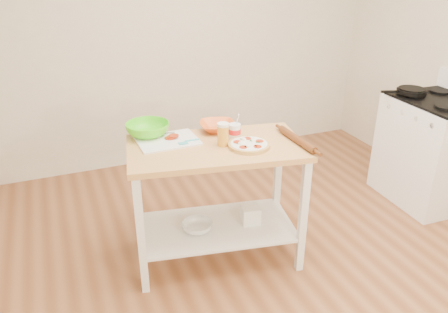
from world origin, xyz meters
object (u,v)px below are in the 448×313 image
gas_stove (432,150)px  knife (150,134)px  cutting_board (167,140)px  beer_pint (223,134)px  skillet (411,91)px  yogurt_tub (235,131)px  shelf_bin (250,214)px  pizza (249,145)px  green_bowl (148,129)px  orange_bowl (217,126)px  rolling_pin (297,140)px  spatula (188,142)px  shelf_glass_bowl (197,227)px  prep_island (217,178)px

gas_stove → knife: gas_stove is taller
cutting_board → knife: bearing=120.9°
gas_stove → beer_pint: gas_stove is taller
skillet → gas_stove: bearing=-35.6°
beer_pint → knife: bearing=140.5°
yogurt_tub → shelf_bin: size_ratio=1.38×
pizza → green_bowl: size_ratio=0.92×
gas_stove → orange_bowl: gas_stove is taller
pizza → shelf_bin: pizza is taller
knife → green_bowl: bearing=144.1°
green_bowl → rolling_pin: (0.90, -0.50, -0.02)m
gas_stove → yogurt_tub: size_ratio=6.15×
orange_bowl → shelf_bin: size_ratio=1.94×
rolling_pin → green_bowl: bearing=150.8°
gas_stove → skillet: bearing=128.9°
cutting_board → yogurt_tub: bearing=-15.8°
skillet → pizza: skillet is taller
green_bowl → shelf_bin: bearing=-31.0°
pizza → spatula: size_ratio=1.85×
yogurt_tub → cutting_board: bearing=165.6°
rolling_pin → knife: bearing=151.2°
yogurt_tub → orange_bowl: bearing=108.6°
gas_stove → knife: 2.51m
gas_stove → yogurt_tub: gas_stove is taller
spatula → yogurt_tub: 0.33m
knife → shelf_glass_bowl: 0.74m
cutting_board → green_bowl: green_bowl is taller
yogurt_tub → shelf_glass_bowl: yogurt_tub is taller
skillet → shelf_bin: 1.84m
green_bowl → beer_pint: size_ratio=1.93×
pizza → rolling_pin: (0.33, -0.06, 0.01)m
orange_bowl → shelf_glass_bowl: bearing=-135.5°
spatula → beer_pint: beer_pint is taller
skillet → shelf_glass_bowl: size_ratio=1.77×
prep_island → gas_stove: 2.10m
green_bowl → rolling_pin: green_bowl is taller
skillet → shelf_bin: (-1.68, -0.35, -0.65)m
skillet → cutting_board: (-2.22, -0.12, -0.07)m
cutting_board → rolling_pin: (0.80, -0.35, 0.02)m
prep_island → pizza: size_ratio=4.58×
beer_pint → rolling_pin: size_ratio=0.37×
beer_pint → green_bowl: bearing=140.2°
rolling_pin → shelf_bin: rolling_pin is taller
shelf_bin → pizza: bearing=-131.5°
pizza → spatula: bearing=150.5°
pizza → beer_pint: size_ratio=1.78×
skillet → green_bowl: 2.31m
yogurt_tub → rolling_pin: 0.43m
spatula → beer_pint: (0.21, -0.11, 0.06)m
pizza → beer_pint: (-0.15, 0.09, 0.06)m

